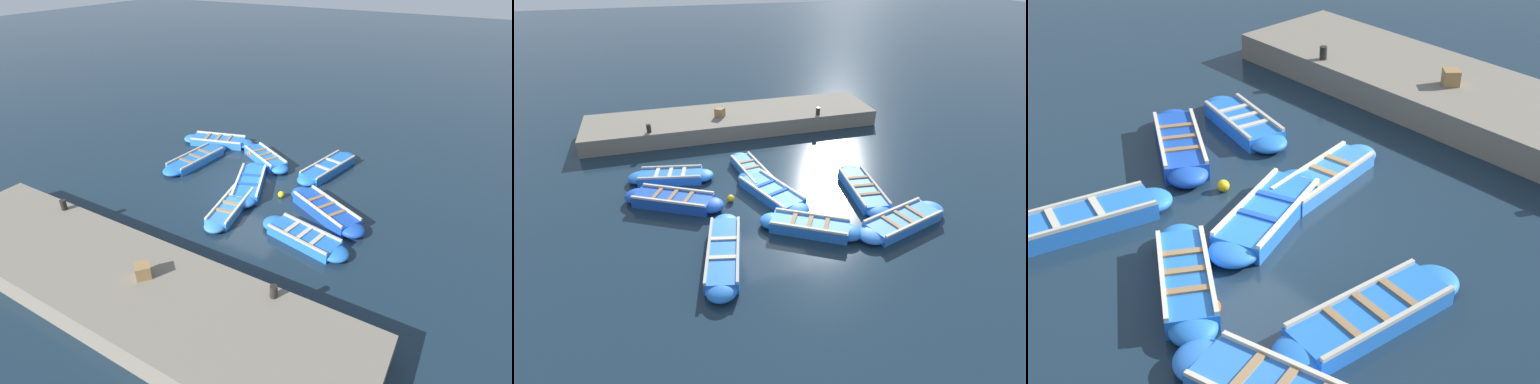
{
  "view_description": "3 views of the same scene",
  "coord_description": "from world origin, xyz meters",
  "views": [
    {
      "loc": [
        -12.18,
        -7.21,
        8.09
      ],
      "look_at": [
        -0.79,
        -0.61,
        0.24
      ],
      "focal_mm": 28.0,
      "sensor_mm": 36.0,
      "label": 1
    },
    {
      "loc": [
        11.45,
        -3.41,
        7.55
      ],
      "look_at": [
        -0.22,
        -0.04,
        0.2
      ],
      "focal_mm": 28.0,
      "sensor_mm": 36.0,
      "label": 2
    },
    {
      "loc": [
        7.22,
        8.6,
        7.7
      ],
      "look_at": [
        -0.59,
        0.07,
        0.55
      ],
      "focal_mm": 50.0,
      "sensor_mm": 36.0,
      "label": 3
    }
  ],
  "objects": [
    {
      "name": "quay_wall",
      "position": [
        -7.04,
        0.0,
        0.37
      ],
      "size": [
        3.36,
        13.92,
        0.74
      ],
      "color": "slate",
      "rests_on": "ground"
    },
    {
      "name": "buoy_yellow_far",
      "position": [
        -0.3,
        -1.45,
        0.13
      ],
      "size": [
        0.26,
        0.26,
        0.26
      ],
      "primitive_type": "sphere",
      "color": "#EAB214",
      "rests_on": "ground"
    },
    {
      "name": "bollard_north",
      "position": [
        -5.71,
        -3.97,
        0.91
      ],
      "size": [
        0.2,
        0.2,
        0.35
      ],
      "primitive_type": "cylinder",
      "color": "black",
      "rests_on": "quay_wall"
    },
    {
      "name": "buoy_orange_near",
      "position": [
        2.22,
        1.41,
        0.16
      ],
      "size": [
        0.33,
        0.33,
        0.33
      ],
      "primitive_type": "sphere",
      "color": "#E05119",
      "rests_on": "ground"
    },
    {
      "name": "boat_far_corner",
      "position": [
        2.65,
        3.53,
        0.17
      ],
      "size": [
        1.87,
        3.65,
        0.4
      ],
      "color": "blue",
      "rests_on": "ground"
    },
    {
      "name": "ground_plane",
      "position": [
        0.0,
        0.0,
        0.0
      ],
      "size": [
        120.0,
        120.0,
        0.0
      ],
      "primitive_type": "plane",
      "color": "#162838"
    },
    {
      "name": "boat_stern_in",
      "position": [
        0.47,
        3.25,
        0.16
      ],
      "size": [
        3.76,
        1.26,
        0.38
      ],
      "color": "blue",
      "rests_on": "ground"
    },
    {
      "name": "boat_drifting",
      "position": [
        -0.23,
        0.01,
        0.17
      ],
      "size": [
        3.67,
        2.17,
        0.41
      ],
      "color": "blue",
      "rests_on": "ground"
    },
    {
      "name": "boat_broadside",
      "position": [
        -0.59,
        -3.38,
        0.2
      ],
      "size": [
        2.48,
        3.56,
        0.46
      ],
      "color": "#1947B7",
      "rests_on": "ground"
    },
    {
      "name": "boat_centre",
      "position": [
        -2.41,
        -3.35,
        0.17
      ],
      "size": [
        1.5,
        3.35,
        0.4
      ],
      "color": "blue",
      "rests_on": "ground"
    },
    {
      "name": "boat_near_quay",
      "position": [
        -2.03,
        -0.26,
        0.15
      ],
      "size": [
        3.45,
        1.28,
        0.36
      ],
      "color": "#3884E0",
      "rests_on": "ground"
    },
    {
      "name": "boat_inner_gap",
      "position": [
        2.6,
        -2.23,
        0.18
      ],
      "size": [
        3.9,
        1.65,
        0.42
      ],
      "color": "blue",
      "rests_on": "ground"
    },
    {
      "name": "wooden_crate",
      "position": [
        -6.79,
        -0.64,
        0.93
      ],
      "size": [
        0.55,
        0.55,
        0.39
      ],
      "primitive_type": "cube",
      "rotation": [
        0.0,
        0.0,
        0.86
      ],
      "color": "olive",
      "rests_on": "quay_wall"
    },
    {
      "name": "bollard_mid_north",
      "position": [
        -5.71,
        3.97,
        0.91
      ],
      "size": [
        0.2,
        0.2,
        0.35
      ],
      "primitive_type": "cylinder",
      "color": "black",
      "rests_on": "quay_wall"
    },
    {
      "name": "boat_tucked",
      "position": [
        2.1,
        0.58,
        0.18
      ],
      "size": [
        2.33,
        3.18,
        0.42
      ],
      "color": "blue",
      "rests_on": "ground"
    }
  ]
}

